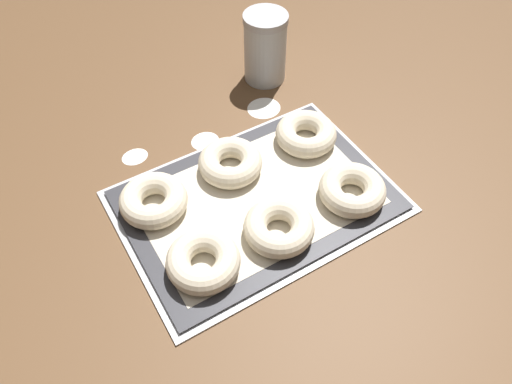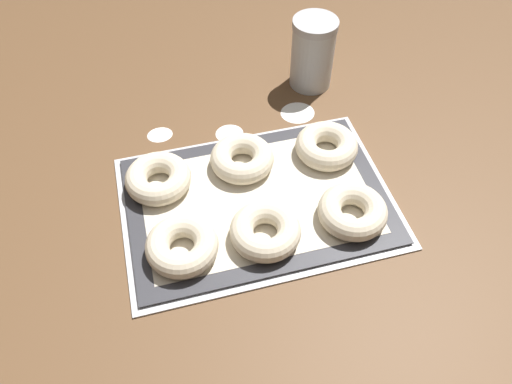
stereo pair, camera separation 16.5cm
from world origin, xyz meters
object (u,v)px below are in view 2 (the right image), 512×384
Objects in this scene: bagel_front_left at (182,246)px; bagel_back_center at (242,158)px; bagel_back_left at (158,178)px; flour_canister at (313,53)px; bagel_front_center at (265,231)px; baking_tray at (256,201)px; bagel_front_right at (353,211)px; bagel_back_right at (327,146)px.

bagel_front_left and bagel_back_center have the same top height.
flour_canister reaches higher than bagel_back_left.
bagel_front_left and bagel_front_center have the same top height.
bagel_front_left is (-0.15, -0.08, 0.03)m from baking_tray.
bagel_front_right is (0.16, 0.00, 0.00)m from bagel_front_center.
bagel_back_left is (-0.16, 0.17, 0.00)m from bagel_front_center.
baking_tray is at bearing -87.16° from bagel_back_center.
bagel_back_left is 0.77× the size of flour_canister.
bagel_front_center is 1.00× the size of bagel_back_right.
bagel_back_center reaches higher than baking_tray.
bagel_back_center is at bearing 49.29° from bagel_front_left.
baking_tray is 0.39m from flour_canister.
flour_canister is at bearing 81.66° from bagel_front_right.
bagel_front_center is 1.00× the size of bagel_back_center.
bagel_back_left and bagel_back_right have the same top height.
bagel_front_right is 0.37m from bagel_back_left.
bagel_back_left is at bearing 134.09° from bagel_front_center.
flour_canister is (0.38, 0.24, 0.05)m from bagel_back_left.
bagel_front_center is 0.24m from bagel_back_right.
bagel_back_right is (0.17, 0.17, 0.00)m from bagel_front_center.
bagel_front_center is 0.23m from bagel_back_left.
bagel_front_left is 1.00× the size of bagel_front_right.
bagel_back_center is 0.32m from flour_canister.
baking_tray is 3.12× the size of flour_canister.
bagel_front_left is at bearing -153.21° from bagel_back_right.
bagel_front_right is at bearing -98.34° from flour_canister.
bagel_front_center and bagel_front_right have the same top height.
bagel_front_center and bagel_back_left have the same top height.
bagel_back_right is at bearing 26.79° from bagel_front_left.
bagel_back_center is at bearing 176.64° from bagel_back_right.
bagel_back_center is at bearing 132.10° from bagel_front_right.
bagel_front_left is 1.00× the size of bagel_back_center.
bagel_front_center is at bearing -2.79° from bagel_front_left.
bagel_front_center reaches higher than baking_tray.
bagel_back_left is at bearing -176.66° from bagel_back_center.
bagel_front_left and bagel_front_right have the same top height.
bagel_front_center is 1.00× the size of bagel_back_left.
baking_tray is at bearing -154.66° from bagel_back_right.
baking_tray is 0.17m from bagel_front_left.
flour_canister is (0.21, 0.32, 0.08)m from baking_tray.
bagel_front_right and bagel_back_center have the same top height.
baking_tray is 4.04× the size of bagel_front_left.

